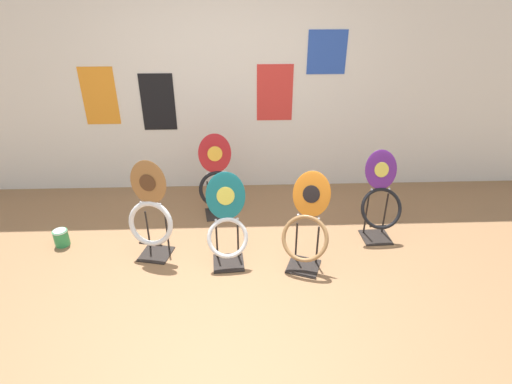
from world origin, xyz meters
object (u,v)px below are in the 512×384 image
Objects in this scene: toilet_seat_display_purple_note at (381,199)px; toilet_seat_display_crimson_swirl at (217,181)px; toilet_seat_display_woodgrain at (150,214)px; toilet_seat_display_orange_sun at (307,228)px; toilet_seat_display_teal_sax at (227,226)px; paint_can at (61,237)px.

toilet_seat_display_crimson_swirl is at bearing 162.67° from toilet_seat_display_purple_note.
toilet_seat_display_crimson_swirl is 1.71m from toilet_seat_display_purple_note.
toilet_seat_display_woodgrain is 1.10× the size of toilet_seat_display_orange_sun.
toilet_seat_display_teal_sax is at bearing -166.35° from toilet_seat_display_purple_note.
toilet_seat_display_purple_note is at bearing 29.10° from toilet_seat_display_orange_sun.
toilet_seat_display_purple_note is at bearing -17.33° from toilet_seat_display_crimson_swirl.
toilet_seat_display_purple_note is 3.16m from paint_can.
paint_can is (-2.35, 0.41, -0.32)m from toilet_seat_display_orange_sun.
toilet_seat_display_teal_sax is at bearing -81.25° from toilet_seat_display_crimson_swirl.
toilet_seat_display_woodgrain is 2.20m from toilet_seat_display_purple_note.
toilet_seat_display_orange_sun is (1.40, -0.21, -0.04)m from toilet_seat_display_woodgrain.
toilet_seat_display_teal_sax is 1.71m from paint_can.
toilet_seat_display_crimson_swirl is 1.26m from toilet_seat_display_orange_sun.
toilet_seat_display_crimson_swirl is 5.45× the size of paint_can.
toilet_seat_display_woodgrain is at bearing 171.43° from toilet_seat_display_orange_sun.
toilet_seat_display_purple_note reaches higher than toilet_seat_display_orange_sun.
toilet_seat_display_orange_sun is at bearing -8.57° from toilet_seat_display_woodgrain.
toilet_seat_display_teal_sax reaches higher than paint_can.
toilet_seat_display_purple_note is at bearing 13.65° from toilet_seat_display_teal_sax.
toilet_seat_display_teal_sax is (0.70, -0.13, -0.06)m from toilet_seat_display_woodgrain.
toilet_seat_display_crimson_swirl is at bearing 19.66° from paint_can.
paint_can is at bearing -179.39° from toilet_seat_display_purple_note.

